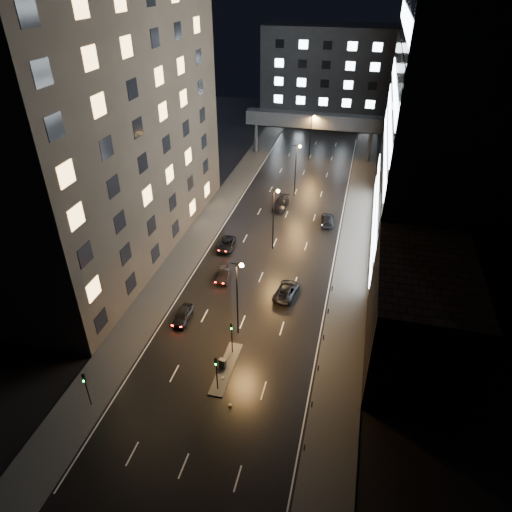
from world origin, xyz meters
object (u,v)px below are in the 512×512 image
at_px(car_away_c, 226,244).
at_px(car_toward_a, 287,291).
at_px(car_toward_b, 327,219).
at_px(car_away_b, 224,275).
at_px(car_away_d, 281,204).
at_px(car_away_a, 183,315).
at_px(utility_cabinet, 223,363).

bearing_deg(car_away_c, car_toward_a, -44.27).
relative_size(car_toward_a, car_toward_b, 1.05).
relative_size(car_away_b, car_away_d, 0.73).
height_order(car_away_b, car_toward_a, car_toward_a).
relative_size(car_away_a, car_away_c, 0.88).
xyz_separation_m(car_away_c, utility_cabinet, (7.01, -24.38, 0.04)).
height_order(car_away_b, car_away_c, car_away_c).
relative_size(car_away_a, car_away_d, 0.76).
height_order(car_toward_a, car_toward_b, car_toward_a).
bearing_deg(utility_cabinet, car_toward_b, 88.34).
xyz_separation_m(car_toward_a, utility_cabinet, (-4.42, -14.70, -0.04)).
height_order(car_away_a, car_away_d, car_away_d).
bearing_deg(car_away_a, car_away_b, 74.46).
xyz_separation_m(car_away_d, car_toward_b, (8.90, -3.94, -0.06)).
relative_size(car_away_c, utility_cabinet, 4.29).
bearing_deg(car_toward_a, car_away_d, -69.68).
distance_m(car_away_a, car_toward_a, 14.20).
bearing_deg(car_away_d, utility_cabinet, -86.71).
bearing_deg(car_toward_a, car_away_c, -32.77).
distance_m(car_away_d, car_toward_a, 26.23).
bearing_deg(car_toward_b, car_away_b, 51.29).
distance_m(car_away_b, utility_cabinet, 17.10).
bearing_deg(car_away_d, car_toward_b, -22.59).
relative_size(car_away_a, car_toward_b, 0.83).
bearing_deg(car_away_d, car_away_a, -98.53).
relative_size(car_away_c, car_away_d, 0.87).
bearing_deg(car_away_b, car_toward_a, -18.08).
height_order(car_away_d, utility_cabinet, car_away_d).
xyz_separation_m(car_away_a, car_away_b, (2.30, 9.77, -0.06)).
height_order(car_away_c, car_away_d, car_away_d).
distance_m(car_away_b, car_toward_a, 9.51).
distance_m(car_away_b, car_away_c, 8.28).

